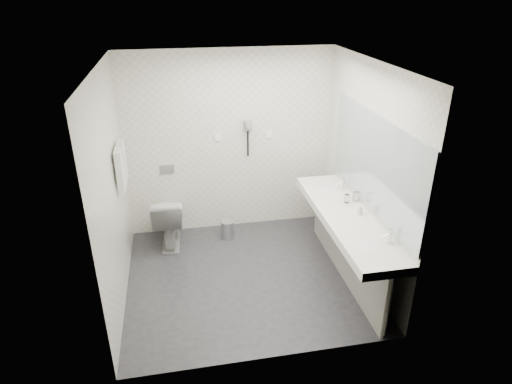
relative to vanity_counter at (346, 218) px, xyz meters
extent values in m
plane|color=#2B2A30|center=(-1.12, 0.20, -0.80)|extent=(2.80, 2.80, 0.00)
plane|color=white|center=(-1.12, 0.20, 1.70)|extent=(2.80, 2.80, 0.00)
plane|color=silver|center=(-1.12, 1.50, 0.45)|extent=(2.80, 0.00, 2.80)
plane|color=silver|center=(-1.12, -1.10, 0.45)|extent=(2.80, 0.00, 2.80)
plane|color=silver|center=(-2.52, 0.20, 0.45)|extent=(0.00, 2.60, 2.60)
plane|color=silver|center=(0.27, 0.20, 0.45)|extent=(0.00, 2.60, 2.60)
cube|color=white|center=(0.00, 0.00, 0.00)|extent=(0.55, 2.20, 0.10)
cube|color=gray|center=(0.02, 0.00, -0.42)|extent=(0.03, 2.15, 0.75)
cylinder|color=silver|center=(0.05, -1.04, -0.42)|extent=(0.06, 0.06, 0.75)
cylinder|color=silver|center=(0.05, 1.04, -0.42)|extent=(0.06, 0.06, 0.75)
cube|color=#B2BCC6|center=(0.26, 0.00, 0.65)|extent=(0.02, 2.20, 1.05)
ellipsoid|color=white|center=(0.00, -0.65, 0.04)|extent=(0.40, 0.31, 0.05)
ellipsoid|color=white|center=(0.00, 0.65, 0.04)|extent=(0.40, 0.31, 0.05)
cylinder|color=silver|center=(0.19, -0.65, 0.12)|extent=(0.04, 0.04, 0.15)
cylinder|color=silver|center=(0.19, 0.65, 0.12)|extent=(0.04, 0.04, 0.15)
imported|color=silver|center=(0.15, -0.02, 0.10)|extent=(0.04, 0.04, 0.10)
imported|color=silver|center=(0.14, -0.04, 0.11)|extent=(0.06, 0.06, 0.12)
cylinder|color=silver|center=(0.22, 0.30, 0.11)|extent=(0.07, 0.07, 0.12)
cylinder|color=silver|center=(0.11, 0.27, 0.10)|extent=(0.07, 0.07, 0.11)
imported|color=white|center=(-2.01, 1.15, -0.44)|extent=(0.44, 0.73, 0.72)
cube|color=#B2B5BA|center=(-1.98, 1.49, 0.15)|extent=(0.18, 0.02, 0.12)
cylinder|color=#B2B5BA|center=(-1.22, 1.14, -0.68)|extent=(0.21, 0.21, 0.24)
cylinder|color=#B2B5BA|center=(-1.22, 1.14, -0.55)|extent=(0.17, 0.17, 0.02)
cylinder|color=silver|center=(-2.47, 0.75, 0.75)|extent=(0.02, 0.62, 0.02)
cube|color=silver|center=(-2.46, 0.61, 0.53)|extent=(0.07, 0.24, 0.48)
cube|color=silver|center=(-2.46, 0.89, 0.53)|extent=(0.07, 0.24, 0.48)
cube|color=gray|center=(-0.88, 1.47, 0.70)|extent=(0.10, 0.04, 0.14)
cylinder|color=gray|center=(-0.88, 1.40, 0.73)|extent=(0.08, 0.14, 0.08)
cylinder|color=black|center=(-0.88, 1.46, 0.45)|extent=(0.02, 0.02, 0.35)
cube|color=white|center=(-1.27, 1.49, 0.55)|extent=(0.09, 0.02, 0.09)
cube|color=white|center=(-0.57, 1.49, 0.55)|extent=(0.09, 0.02, 0.09)
camera|label=1|loc=(-1.83, -4.12, 2.41)|focal=30.90mm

